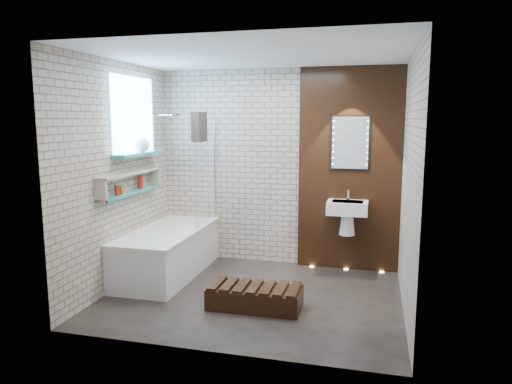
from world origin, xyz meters
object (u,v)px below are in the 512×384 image
(washbasin, at_px, (347,212))
(led_mirror, at_px, (350,143))
(bathtub, at_px, (168,252))
(bath_screen, at_px, (205,171))
(walnut_step, at_px, (255,298))

(washbasin, xyz_separation_m, led_mirror, (0.00, 0.16, 0.86))
(bathtub, distance_m, led_mirror, 2.68)
(bath_screen, height_order, walnut_step, bath_screen)
(washbasin, bearing_deg, bath_screen, -174.22)
(washbasin, relative_size, led_mirror, 0.83)
(bath_screen, xyz_separation_m, walnut_step, (0.97, -1.19, -1.17))
(washbasin, distance_m, led_mirror, 0.88)
(led_mirror, xyz_separation_m, walnut_step, (-0.85, -1.53, -1.54))
(washbasin, height_order, led_mirror, led_mirror)
(bathtub, xyz_separation_m, bath_screen, (0.35, 0.44, 0.99))
(led_mirror, relative_size, walnut_step, 0.73)
(bath_screen, relative_size, led_mirror, 2.00)
(bathtub, height_order, led_mirror, led_mirror)
(bathtub, xyz_separation_m, led_mirror, (2.17, 0.78, 1.36))
(bathtub, relative_size, led_mirror, 2.49)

